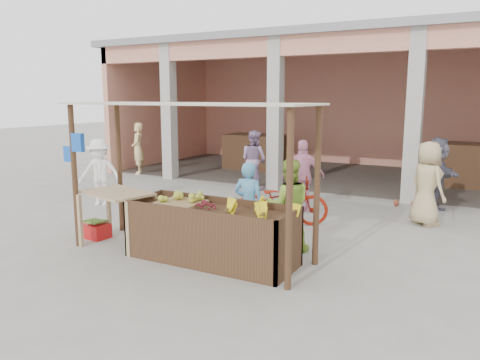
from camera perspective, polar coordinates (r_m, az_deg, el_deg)
The scene contains 21 objects.
ground at distance 7.55m, azimuth -6.77°, elevation -9.09°, with size 60.00×60.00×0.00m, color gray.
market_building at distance 15.28m, azimuth 13.21°, elevation 10.71°, with size 14.40×6.40×4.20m.
fruit_stall at distance 7.16m, azimuth -3.54°, elevation -6.75°, with size 2.60×0.95×0.80m, color #4F341F.
stall_awning at distance 7.20m, azimuth -6.91°, elevation 6.09°, with size 4.09×1.35×2.39m.
banana_heap at distance 6.64m, azimuth 2.25°, elevation -3.70°, with size 0.97×0.53×0.18m, color yellow, non-canonical shape.
melon_tray at distance 7.38m, azimuth -7.16°, elevation -2.38°, with size 0.67×0.58×0.19m.
berry_heap at distance 7.09m, azimuth -4.30°, elevation -2.98°, with size 0.45×0.36×0.14m, color maroon.
side_table at distance 8.01m, azimuth -14.76°, elevation -2.40°, with size 1.30×1.03×0.93m.
papaya_pile at distance 7.96m, azimuth -14.84°, elevation -0.74°, with size 0.65×0.37×0.18m, color #4C9330, non-canonical shape.
red_crate at distance 8.75m, azimuth -17.21°, elevation -5.92°, with size 0.48×0.35×0.25m, color red.
plantain_bundle at distance 8.70m, azimuth -17.26°, elevation -4.89°, with size 0.38×0.26×0.08m, color #58802E, non-canonical shape.
produce_sacks at distance 11.22m, azimuth 19.52°, elevation -1.55°, with size 0.83×0.52×0.63m.
vendor_blue at distance 7.72m, azimuth 1.07°, elevation -2.66°, with size 0.57×0.42×1.53m, color #56A5D9.
vendor_green at distance 7.57m, azimuth 5.91°, elevation -2.77°, with size 0.76×0.44×1.58m, color #8CB336.
motorcycle at distance 9.13m, azimuth 5.15°, elevation -2.48°, with size 1.86×0.64×0.97m, color maroon.
shopper_a at distance 11.19m, azimuth -16.73°, elevation 1.22°, with size 1.06×0.53×1.65m, color white.
shopper_b at distance 10.16m, azimuth 7.70°, elevation 0.75°, with size 0.98×0.52×1.67m, color pink.
shopper_c at distance 9.72m, azimuth 21.88°, elevation 0.10°, with size 0.87×0.57×1.81m, color tan.
shopper_d at distance 11.29m, azimuth 22.93°, elevation 1.01°, with size 1.56×0.64×1.69m, color #555463.
shopper_e at distance 15.43m, azimuth -12.34°, elevation 3.89°, with size 0.64×0.49×1.72m, color #F9D58C.
shopper_f at distance 12.61m, azimuth 1.70°, elevation 2.82°, with size 0.85×0.49×1.74m, color gray.
Camera 1 is at (4.15, -5.80, 2.48)m, focal length 35.00 mm.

